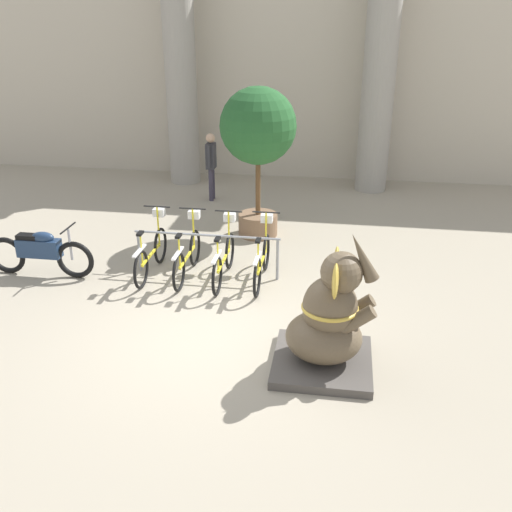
# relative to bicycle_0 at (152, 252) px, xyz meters

# --- Properties ---
(ground_plane) EXTENTS (60.00, 60.00, 0.00)m
(ground_plane) POSITION_rel_bicycle_0_xyz_m (1.49, -1.88, -0.41)
(ground_plane) COLOR #9E937F
(building_facade) EXTENTS (20.00, 0.20, 6.00)m
(building_facade) POSITION_rel_bicycle_0_xyz_m (1.49, 6.72, 2.59)
(building_facade) COLOR #BCB29E
(building_facade) RESTS_ON ground_plane
(column_left) EXTENTS (0.99, 0.99, 5.16)m
(column_left) POSITION_rel_bicycle_0_xyz_m (-0.95, 5.72, 2.22)
(column_left) COLOR gray
(column_left) RESTS_ON ground_plane
(column_right) EXTENTS (0.99, 0.99, 5.16)m
(column_right) POSITION_rel_bicycle_0_xyz_m (3.94, 5.72, 2.22)
(column_right) COLOR gray
(column_right) RESTS_ON ground_plane
(bike_rack) EXTENTS (2.55, 0.05, 0.77)m
(bike_rack) POSITION_rel_bicycle_0_xyz_m (0.98, 0.07, 0.16)
(bike_rack) COLOR gray
(bike_rack) RESTS_ON ground_plane
(bicycle_0) EXTENTS (0.48, 1.71, 1.10)m
(bicycle_0) POSITION_rel_bicycle_0_xyz_m (0.00, 0.00, 0.00)
(bicycle_0) COLOR black
(bicycle_0) RESTS_ON ground_plane
(bicycle_1) EXTENTS (0.48, 1.71, 1.10)m
(bicycle_1) POSITION_rel_bicycle_0_xyz_m (0.65, -0.01, 0.00)
(bicycle_1) COLOR black
(bicycle_1) RESTS_ON ground_plane
(bicycle_2) EXTENTS (0.48, 1.71, 1.10)m
(bicycle_2) POSITION_rel_bicycle_0_xyz_m (1.30, -0.05, 0.00)
(bicycle_2) COLOR black
(bicycle_2) RESTS_ON ground_plane
(bicycle_3) EXTENTS (0.48, 1.71, 1.10)m
(bicycle_3) POSITION_rel_bicycle_0_xyz_m (1.95, -0.01, 0.00)
(bicycle_3) COLOR black
(bicycle_3) RESTS_ON ground_plane
(elephant_statue) EXTENTS (1.28, 1.28, 1.92)m
(elephant_statue) POSITION_rel_bicycle_0_xyz_m (3.14, -2.40, 0.24)
(elephant_statue) COLOR #4C4742
(elephant_statue) RESTS_ON ground_plane
(motorcycle) EXTENTS (1.94, 0.55, 0.93)m
(motorcycle) POSITION_rel_bicycle_0_xyz_m (-1.87, -0.38, 0.04)
(motorcycle) COLOR black
(motorcycle) RESTS_ON ground_plane
(person_pedestrian) EXTENTS (0.21, 0.47, 1.61)m
(person_pedestrian) POSITION_rel_bicycle_0_xyz_m (0.11, 4.26, 0.55)
(person_pedestrian) COLOR #383342
(person_pedestrian) RESTS_ON ground_plane
(potted_tree) EXTENTS (1.49, 1.49, 2.98)m
(potted_tree) POSITION_rel_bicycle_0_xyz_m (1.56, 2.12, 1.66)
(potted_tree) COLOR brown
(potted_tree) RESTS_ON ground_plane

